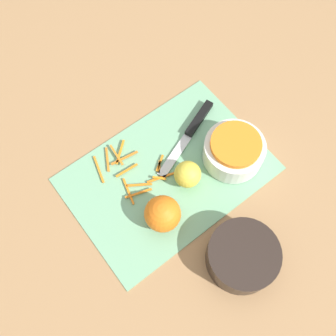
# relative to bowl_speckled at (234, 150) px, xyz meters

# --- Properties ---
(ground_plane) EXTENTS (4.00, 4.00, 0.00)m
(ground_plane) POSITION_rel_bowl_speckled_xyz_m (0.15, -0.06, -0.04)
(ground_plane) COLOR #9E754C
(cutting_board) EXTENTS (0.48, 0.33, 0.01)m
(cutting_board) POSITION_rel_bowl_speckled_xyz_m (0.15, -0.06, -0.04)
(cutting_board) COLOR #75AD84
(cutting_board) RESTS_ON ground_plane
(bowl_speckled) EXTENTS (0.15, 0.15, 0.07)m
(bowl_speckled) POSITION_rel_bowl_speckled_xyz_m (0.00, 0.00, 0.00)
(bowl_speckled) COLOR silver
(bowl_speckled) RESTS_ON cutting_board
(bowl_dark) EXTENTS (0.15, 0.15, 0.07)m
(bowl_dark) POSITION_rel_bowl_speckled_xyz_m (0.15, 0.20, -0.01)
(bowl_dark) COLOR black
(bowl_dark) RESTS_ON ground_plane
(knife) EXTENTS (0.23, 0.10, 0.02)m
(knife) POSITION_rel_bowl_speckled_xyz_m (0.02, -0.12, -0.03)
(knife) COLOR black
(knife) RESTS_ON cutting_board
(orange_left) EXTENTS (0.08, 0.08, 0.08)m
(orange_left) POSITION_rel_bowl_speckled_xyz_m (0.23, 0.02, 0.01)
(orange_left) COLOR orange
(orange_left) RESTS_ON cutting_board
(lemon) EXTENTS (0.06, 0.06, 0.06)m
(lemon) POSITION_rel_bowl_speckled_xyz_m (0.13, -0.02, -0.00)
(lemon) COLOR gold
(lemon) RESTS_ON cutting_board
(peel_pile) EXTENTS (0.16, 0.16, 0.01)m
(peel_pile) POSITION_rel_bowl_speckled_xyz_m (0.22, -0.12, -0.03)
(peel_pile) COLOR orange
(peel_pile) RESTS_ON cutting_board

